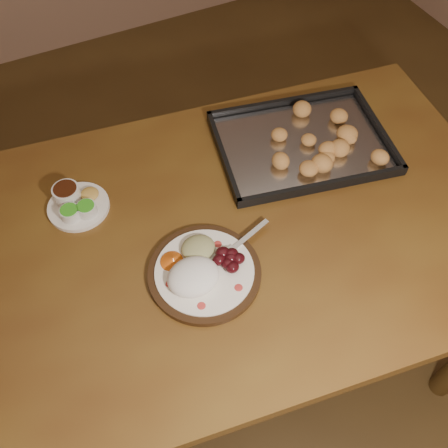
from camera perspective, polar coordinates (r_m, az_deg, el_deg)
ground at (r=1.94m, az=2.06°, el=-10.97°), size 4.00×4.00×0.00m
dining_table at (r=1.31m, az=-0.32°, el=-3.10°), size 1.61×1.10×0.75m
dinner_plate at (r=1.15m, az=-2.53°, el=-5.31°), size 0.33×0.26×0.06m
condiment_saucer at (r=1.31m, az=-16.58°, el=2.31°), size 0.16×0.16×0.05m
baking_tray at (r=1.42m, az=8.89°, el=9.24°), size 0.53×0.43×0.05m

